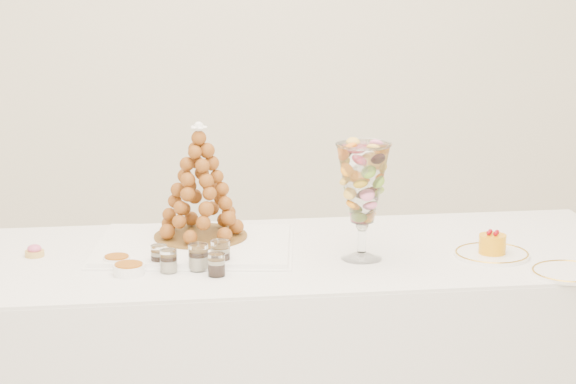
{
  "coord_description": "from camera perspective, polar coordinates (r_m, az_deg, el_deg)",
  "views": [
    {
      "loc": [
        -0.16,
        -3.19,
        1.76
      ],
      "look_at": [
        0.09,
        0.22,
        0.93
      ],
      "focal_mm": 70.0,
      "sensor_mm": 36.0,
      "label": 1
    }
  ],
  "objects": [
    {
      "name": "macaron_vase",
      "position": [
        3.35,
        3.82,
        0.37
      ],
      "size": [
        0.16,
        0.16,
        0.35
      ],
      "color": "white",
      "rests_on": "buffet_table"
    },
    {
      "name": "cake_plate",
      "position": [
        3.48,
        10.31,
        -3.14
      ],
      "size": [
        0.23,
        0.23,
        0.01
      ],
      "primitive_type": "cylinder",
      "color": "white",
      "rests_on": "buffet_table"
    },
    {
      "name": "lace_tray",
      "position": [
        3.51,
        -4.8,
        -2.74
      ],
      "size": [
        0.63,
        0.49,
        0.02
      ],
      "primitive_type": "cube",
      "rotation": [
        0.0,
        0.0,
        -0.09
      ],
      "color": "white",
      "rests_on": "buffet_table"
    },
    {
      "name": "spare_plate",
      "position": [
        3.35,
        14.08,
        -3.99
      ],
      "size": [
        0.22,
        0.22,
        0.01
      ],
      "primitive_type": "cylinder",
      "color": "white",
      "rests_on": "buffet_table"
    },
    {
      "name": "croquembouche",
      "position": [
        3.52,
        -4.51,
        0.52
      ],
      "size": [
        0.31,
        0.31,
        0.37
      ],
      "rotation": [
        0.0,
        0.0,
        -0.34
      ],
      "color": "brown",
      "rests_on": "lace_tray"
    },
    {
      "name": "verrine_a",
      "position": [
        3.33,
        -6.57,
        -3.25
      ],
      "size": [
        0.05,
        0.05,
        0.07
      ],
      "primitive_type": "cylinder",
      "rotation": [
        0.0,
        0.0,
        0.11
      ],
      "color": "white",
      "rests_on": "buffet_table"
    },
    {
      "name": "pink_tart",
      "position": [
        3.5,
        -12.75,
        -2.95
      ],
      "size": [
        0.06,
        0.06,
        0.04
      ],
      "color": "tan",
      "rests_on": "buffet_table"
    },
    {
      "name": "verrine_d",
      "position": [
        3.28,
        -6.09,
        -3.51
      ],
      "size": [
        0.06,
        0.06,
        0.07
      ],
      "primitive_type": "cylinder",
      "rotation": [
        0.0,
        0.0,
        -0.33
      ],
      "color": "white",
      "rests_on": "buffet_table"
    },
    {
      "name": "ramekin_front",
      "position": [
        3.28,
        -8.09,
        -3.92
      ],
      "size": [
        0.09,
        0.09,
        0.03
      ],
      "primitive_type": "cylinder",
      "color": "white",
      "rests_on": "buffet_table"
    },
    {
      "name": "mousse_cake",
      "position": [
        3.46,
        10.34,
        -2.6
      ],
      "size": [
        0.08,
        0.08,
        0.07
      ],
      "color": "orange",
      "rests_on": "cake_plate"
    },
    {
      "name": "verrine_c",
      "position": [
        3.32,
        -3.45,
        -3.12
      ],
      "size": [
        0.07,
        0.07,
        0.08
      ],
      "primitive_type": "cylinder",
      "rotation": [
        0.0,
        0.0,
        0.29
      ],
      "color": "white",
      "rests_on": "buffet_table"
    },
    {
      "name": "ramekin_back",
      "position": [
        3.37,
        -8.69,
        -3.49
      ],
      "size": [
        0.08,
        0.08,
        0.03
      ],
      "primitive_type": "cylinder",
      "color": "white",
      "rests_on": "buffet_table"
    },
    {
      "name": "buffet_table",
      "position": [
        3.59,
        0.97,
        -8.89
      ],
      "size": [
        2.05,
        0.91,
        0.76
      ],
      "rotation": [
        0.0,
        0.0,
        0.06
      ],
      "color": "white",
      "rests_on": "ground"
    },
    {
      "name": "verrine_e",
      "position": [
        3.23,
        -3.65,
        -3.71
      ],
      "size": [
        0.06,
        0.06,
        0.07
      ],
      "primitive_type": "cylinder",
      "rotation": [
        0.0,
        0.0,
        -0.29
      ],
      "color": "white",
      "rests_on": "buffet_table"
    },
    {
      "name": "verrine_b",
      "position": [
        3.29,
        -4.58,
        -3.32
      ],
      "size": [
        0.06,
        0.06,
        0.08
      ],
      "primitive_type": "cylinder",
      "rotation": [
        0.0,
        0.0,
        -0.06
      ],
      "color": "white",
      "rests_on": "buffet_table"
    }
  ]
}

